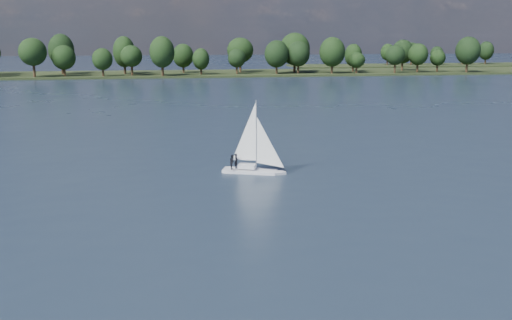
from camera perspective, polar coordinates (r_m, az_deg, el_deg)
The scene contains 5 objects.
ground at distance 126.80m, azimuth -2.34°, elevation 5.24°, with size 700.00×700.00×0.00m, color #233342.
far_shore at distance 237.91m, azimuth -5.67°, elevation 8.51°, with size 660.00×40.00×1.50m, color black.
far_shore_back at distance 334.83m, azimuth 22.55°, elevation 8.74°, with size 220.00×30.00×1.40m, color black.
sailboat at distance 65.92m, azimuth -0.57°, elevation 0.81°, with size 7.00×4.21×8.92m.
treeline at distance 232.85m, azimuth -7.15°, elevation 10.39°, with size 562.23×74.18×17.62m.
Camera 1 is at (-15.21, -24.90, 15.67)m, focal length 40.00 mm.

